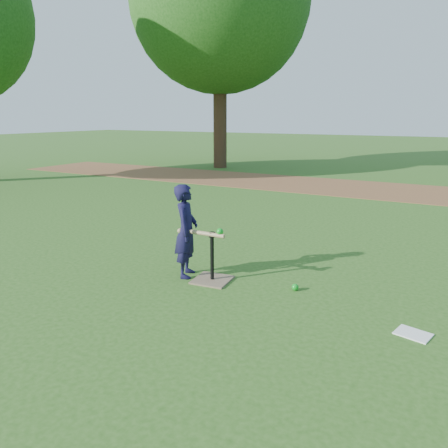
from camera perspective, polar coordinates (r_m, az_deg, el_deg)
The scene contains 8 objects.
ground at distance 5.52m, azimuth 3.23°, elevation -6.89°, with size 80.00×80.00×0.00m, color #285116.
dirt_strip at distance 12.51m, azimuth 18.28°, elevation 4.34°, with size 24.00×3.00×0.01m, color brown.
child at distance 5.40m, azimuth -4.96°, elevation -0.91°, with size 0.42×0.28×1.16m, color black.
wiffle_ball_ground at distance 5.16m, azimuth 9.28°, elevation -8.14°, with size 0.08×0.08×0.08m, color #0D971C.
clipboard at distance 4.51m, azimuth 23.47°, elevation -13.04°, with size 0.30×0.23×0.01m, color white.
batting_tee at distance 5.35m, azimuth -1.55°, elevation -6.31°, with size 0.47×0.47×0.61m.
swing_action at distance 5.23m, azimuth -2.68°, elevation -1.13°, with size 0.63×0.12×0.12m.
tree_left at distance 17.24m, azimuth -0.55°, elevation 27.15°, with size 6.40×6.40×9.08m.
Camera 1 is at (2.20, -4.66, 1.98)m, focal length 35.00 mm.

